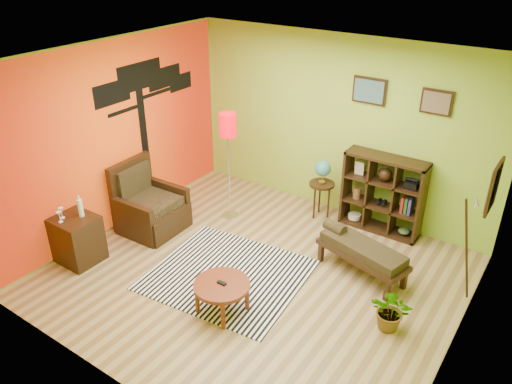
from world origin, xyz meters
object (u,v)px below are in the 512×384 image
Objects in this scene: cube_shelf at (383,194)px; potted_plant at (391,314)px; side_cabinet at (78,239)px; floor_lamp at (228,135)px; armchair at (149,209)px; globe_table at (323,175)px; bench at (360,250)px; coffee_table at (222,287)px.

cube_shelf is 2.36× the size of potted_plant.
floor_lamp is at bearing 64.95° from side_cabinet.
armchair reaches higher than side_cabinet.
bench is (1.13, -1.05, -0.36)m from globe_table.
side_cabinet is at bearing -164.37° from potted_plant.
coffee_table is 2.30m from side_cabinet.
armchair is 1.07× the size of side_cabinet.
cube_shelf is (2.93, 1.94, 0.28)m from armchair.
floor_lamp reaches higher than globe_table.
globe_table is at bearing -170.28° from cube_shelf.
potted_plant is (0.93, -1.98, -0.40)m from cube_shelf.
floor_lamp is (0.99, 2.13, 1.06)m from side_cabinet.
bench is (3.13, 0.74, 0.05)m from armchair.
cube_shelf is (3.11, 3.11, 0.26)m from side_cabinet.
floor_lamp reaches higher than side_cabinet.
floor_lamp is 1.79× the size of globe_table.
armchair is 2.71m from globe_table.
coffee_table is 2.97m from cube_shelf.
cube_shelf is at bearing 33.52° from armchair.
armchair is at bearing 179.48° from potted_plant.
armchair reaches higher than coffee_table.
coffee_table is 0.68× the size of side_cabinet.
globe_table reaches higher than bench.
armchair reaches higher than bench.
potted_plant is (4.04, 1.13, -0.14)m from side_cabinet.
armchair is 1.18m from side_cabinet.
armchair is (-2.10, 0.89, -0.03)m from coffee_table.
cube_shelf is at bearing 44.95° from side_cabinet.
cube_shelf is at bearing 73.65° from coffee_table.
cube_shelf reaches higher than bench.
armchair is 3.21m from bench.
floor_lamp is (0.81, 0.96, 1.08)m from armchair.
floor_lamp is at bearing 124.81° from coffee_table.
globe_table is at bearing 92.26° from coffee_table.
cube_shelf is at bearing 115.18° from potted_plant.
coffee_table is 2.28m from armchair.
globe_table is at bearing 135.78° from potted_plant.
bench is at bearing 29.89° from side_cabinet.
armchair reaches higher than potted_plant.
globe_table is at bearing 137.21° from bench.
coffee_table is 0.39× the size of floor_lamp.
globe_table is 0.73× the size of bench.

